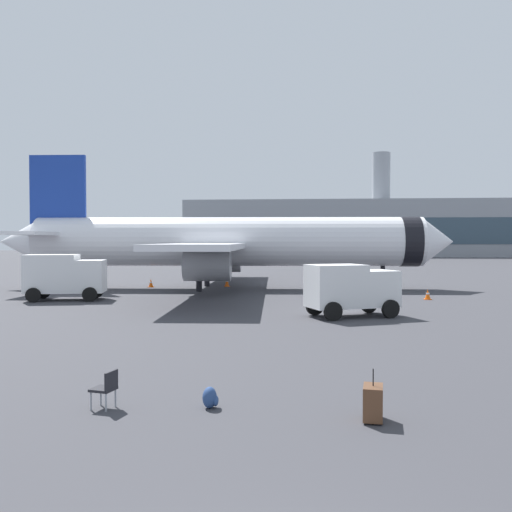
# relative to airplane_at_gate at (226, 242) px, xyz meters

# --- Properties ---
(airplane_at_gate) EXTENTS (35.74, 32.21, 10.50)m
(airplane_at_gate) POSITION_rel_airplane_at_gate_xyz_m (0.00, 0.00, 0.00)
(airplane_at_gate) COLOR white
(airplane_at_gate) RESTS_ON ground
(airplane_taxiing) EXTENTS (22.26, 20.30, 6.65)m
(airplane_taxiing) POSITION_rel_airplane_at_gate_xyz_m (-37.22, 66.46, -1.34)
(airplane_taxiing) COLOR silver
(airplane_taxiing) RESTS_ON ground
(service_truck) EXTENTS (5.14, 3.32, 2.90)m
(service_truck) POSITION_rel_airplane_at_gate_xyz_m (-8.99, -9.17, -2.05)
(service_truck) COLOR white
(service_truck) RESTS_ON ground
(cargo_van) EXTENTS (4.83, 3.69, 2.60)m
(cargo_van) POSITION_rel_airplane_at_gate_xyz_m (8.44, -15.35, -2.21)
(cargo_van) COLOR white
(cargo_van) RESTS_ON ground
(safety_cone_near) EXTENTS (0.44, 0.44, 0.80)m
(safety_cone_near) POSITION_rel_airplane_at_gate_xyz_m (-0.19, 2.09, -3.26)
(safety_cone_near) COLOR #F2590C
(safety_cone_near) RESTS_ON ground
(safety_cone_mid) EXTENTS (0.44, 0.44, 0.68)m
(safety_cone_mid) POSITION_rel_airplane_at_gate_xyz_m (-6.26, 0.97, -3.32)
(safety_cone_mid) COLOR #F2590C
(safety_cone_mid) RESTS_ON ground
(safety_cone_far) EXTENTS (0.44, 0.44, 0.62)m
(safety_cone_far) POSITION_rel_airplane_at_gate_xyz_m (-4.04, 9.77, -3.35)
(safety_cone_far) COLOR #F2590C
(safety_cone_far) RESTS_ON ground
(safety_cone_outer) EXTENTS (0.44, 0.44, 0.66)m
(safety_cone_outer) POSITION_rel_airplane_at_gate_xyz_m (14.03, -6.77, -3.33)
(safety_cone_outer) COLOR #F2590C
(safety_cone_outer) RESTS_ON ground
(rolling_suitcase) EXTENTS (0.49, 0.69, 1.10)m
(rolling_suitcase) POSITION_rel_airplane_at_gate_xyz_m (7.58, -31.40, -3.27)
(rolling_suitcase) COLOR brown
(rolling_suitcase) RESTS_ON ground
(traveller_backpack) EXTENTS (0.36, 0.40, 0.48)m
(traveller_backpack) POSITION_rel_airplane_at_gate_xyz_m (4.05, -30.81, -3.42)
(traveller_backpack) COLOR navy
(traveller_backpack) RESTS_ON ground
(gate_chair) EXTENTS (0.57, 0.57, 0.86)m
(gate_chair) POSITION_rel_airplane_at_gate_xyz_m (1.73, -31.07, -3.16)
(gate_chair) COLOR black
(gate_chair) RESTS_ON ground
(terminal_building) EXTENTS (80.54, 22.24, 25.30)m
(terminal_building) POSITION_rel_airplane_at_gate_xyz_m (18.14, 95.41, 3.11)
(terminal_building) COLOR gray
(terminal_building) RESTS_ON ground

